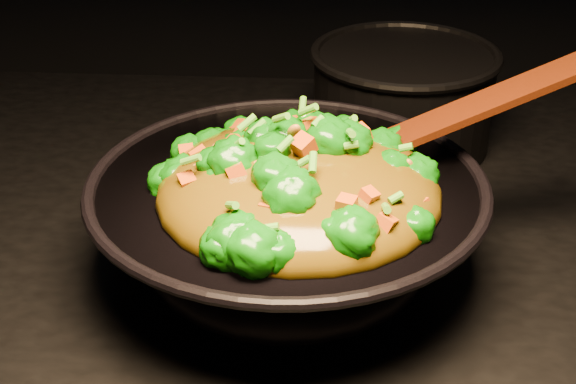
# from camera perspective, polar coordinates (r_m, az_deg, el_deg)

# --- Properties ---
(wok) EXTENTS (0.44, 0.44, 0.10)m
(wok) POSITION_cam_1_polar(r_m,az_deg,el_deg) (0.76, -0.05, -2.68)
(wok) COLOR black
(wok) RESTS_ON stovetop
(stir_fry) EXTENTS (0.26, 0.26, 0.09)m
(stir_fry) POSITION_cam_1_polar(r_m,az_deg,el_deg) (0.69, 0.79, 2.82)
(stir_fry) COLOR #106C07
(stir_fry) RESTS_ON wok
(spatula) EXTENTS (0.26, 0.08, 0.11)m
(spatula) POSITION_cam_1_polar(r_m,az_deg,el_deg) (0.77, 11.63, 5.28)
(spatula) COLOR #3B1906
(spatula) RESTS_ON wok
(back_pot) EXTENTS (0.27, 0.27, 0.13)m
(back_pot) POSITION_cam_1_polar(r_m,az_deg,el_deg) (1.01, 8.13, 6.64)
(back_pot) COLOR black
(back_pot) RESTS_ON stovetop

